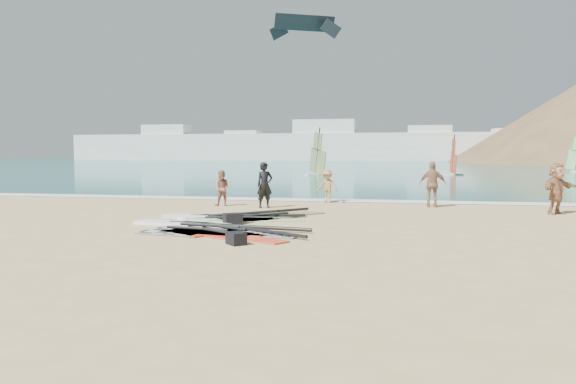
% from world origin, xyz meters
% --- Properties ---
extents(ground, '(300.00, 300.00, 0.00)m').
position_xyz_m(ground, '(0.00, 0.00, 0.00)').
color(ground, tan).
rests_on(ground, ground).
extents(sea, '(300.00, 240.00, 0.06)m').
position_xyz_m(sea, '(0.00, 132.00, 0.00)').
color(sea, '#0D5B5F').
rests_on(sea, ground).
extents(surf_line, '(300.00, 1.20, 0.04)m').
position_xyz_m(surf_line, '(0.00, 12.30, 0.00)').
color(surf_line, white).
rests_on(surf_line, ground).
extents(far_town, '(160.00, 8.00, 12.00)m').
position_xyz_m(far_town, '(-15.72, 150.00, 4.49)').
color(far_town, white).
rests_on(far_town, ground).
extents(rig_grey, '(5.97, 2.84, 0.20)m').
position_xyz_m(rig_grey, '(-1.91, 1.35, 0.05)').
color(rig_grey, '#2A292C').
rests_on(rig_grey, ground).
extents(rig_green, '(5.18, 2.58, 0.20)m').
position_xyz_m(rig_green, '(-2.09, 3.97, 0.05)').
color(rig_green, '#61AC22').
rests_on(rig_green, ground).
extents(rig_orange, '(4.71, 4.55, 0.20)m').
position_xyz_m(rig_orange, '(-1.37, 4.59, 0.05)').
color(rig_orange, orange).
rests_on(rig_orange, ground).
extents(rig_red, '(4.77, 3.92, 0.20)m').
position_xyz_m(rig_red, '(-1.20, 1.17, 0.05)').
color(rig_red, red).
rests_on(rig_red, ground).
extents(gear_bag_near, '(0.70, 0.67, 0.36)m').
position_xyz_m(gear_bag_near, '(-1.25, 2.82, 0.18)').
color(gear_bag_near, black).
rests_on(gear_bag_near, ground).
extents(gear_bag_far, '(0.63, 0.64, 0.32)m').
position_xyz_m(gear_bag_far, '(0.09, -1.09, 0.16)').
color(gear_bag_far, black).
rests_on(gear_bag_far, ground).
extents(person_wetsuit, '(0.84, 0.80, 1.94)m').
position_xyz_m(person_wetsuit, '(-1.58, 8.29, 0.97)').
color(person_wetsuit, black).
rests_on(person_wetsuit, ground).
extents(beachgoer_left, '(0.76, 0.60, 1.57)m').
position_xyz_m(beachgoer_left, '(-3.60, 8.70, 0.78)').
color(beachgoer_left, '#A06250').
rests_on(beachgoer_left, ground).
extents(beachgoer_mid, '(1.11, 0.81, 1.55)m').
position_xyz_m(beachgoer_mid, '(0.67, 11.25, 0.78)').
color(beachgoer_mid, '#A5784A').
rests_on(beachgoer_mid, ground).
extents(beachgoer_back, '(1.16, 0.50, 1.97)m').
position_xyz_m(beachgoer_back, '(5.38, 10.09, 0.98)').
color(beachgoer_back, '#996B4E').
rests_on(beachgoer_back, ground).
extents(beachgoer_right, '(1.72, 1.67, 1.96)m').
position_xyz_m(beachgoer_right, '(9.86, 8.22, 0.98)').
color(beachgoer_right, '#AB7250').
rests_on(beachgoer_right, ground).
extents(windsurfer_left, '(2.61, 2.62, 4.99)m').
position_xyz_m(windsurfer_left, '(-4.80, 42.51, 1.41)').
color(windsurfer_left, white).
rests_on(windsurfer_left, ground).
extents(windsurfer_centre, '(2.42, 2.85, 4.28)m').
position_xyz_m(windsurfer_centre, '(8.88, 45.71, 1.26)').
color(windsurfer_centre, white).
rests_on(windsurfer_centre, ground).
extents(kitesurf_kite, '(6.72, 3.76, 2.42)m').
position_xyz_m(kitesurf_kite, '(-6.15, 42.22, 15.27)').
color(kitesurf_kite, black).
rests_on(kitesurf_kite, ground).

